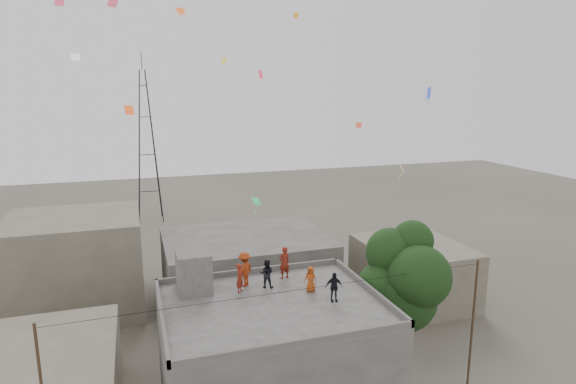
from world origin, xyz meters
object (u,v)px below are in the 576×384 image
stair_head_box (194,272)px  transmission_tower (147,147)px  person_red_adult (284,263)px  tree (405,280)px  person_dark_adult (334,287)px

stair_head_box → transmission_tower: 37.46m
person_red_adult → tree: bearing=145.0°
stair_head_box → transmission_tower: size_ratio=0.10×
tree → stair_head_box: bearing=169.3°
stair_head_box → person_dark_adult: size_ratio=1.42×
transmission_tower → person_red_adult: (5.48, -37.22, -2.11)m
transmission_tower → tree: bearing=-73.9°
stair_head_box → person_dark_adult: (6.03, -3.18, -0.30)m
transmission_tower → person_dark_adult: transmission_tower is taller
transmission_tower → person_dark_adult: bearing=-80.4°
transmission_tower → person_dark_adult: 41.21m
person_red_adult → stair_head_box: bearing=-12.3°
person_red_adult → transmission_tower: bearing=-96.2°
tree → person_red_adult: 6.34m
tree → person_red_adult: size_ratio=5.31×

